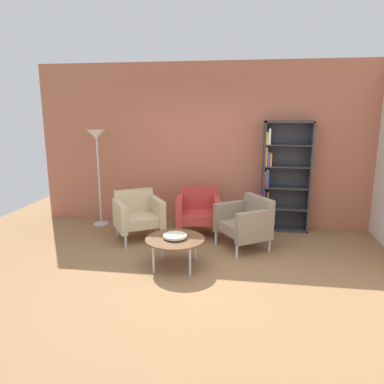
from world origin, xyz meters
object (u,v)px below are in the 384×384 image
armchair_near_window (246,221)px  bookshelf_tall (282,178)px  armchair_by_bookshelf (198,210)px  floor_lamp_torchiere (97,146)px  coffee_table_low (175,240)px  armchair_corner_red (138,214)px  decorative_bowl (175,236)px

armchair_near_window → bookshelf_tall: bearing=113.4°
bookshelf_tall → armchair_by_bookshelf: size_ratio=2.39×
armchair_by_bookshelf → floor_lamp_torchiere: floor_lamp_torchiere is taller
coffee_table_low → armchair_corner_red: armchair_corner_red is taller
bookshelf_tall → coffee_table_low: (-1.54, -1.82, -0.56)m
decorative_bowl → armchair_near_window: 1.27m
bookshelf_tall → armchair_near_window: (-0.60, -0.97, -0.52)m
coffee_table_low → armchair_corner_red: 1.30m
bookshelf_tall → armchair_corner_red: bearing=-160.8°
coffee_table_low → floor_lamp_torchiere: bearing=136.9°
bookshelf_tall → floor_lamp_torchiere: bearing=-176.2°
bookshelf_tall → floor_lamp_torchiere: (-3.26, -0.21, 0.52)m
decorative_bowl → armchair_by_bookshelf: (0.13, 1.36, -0.02)m
armchair_corner_red → armchair_by_bookshelf: 1.02m
armchair_by_bookshelf → armchair_corner_red: bearing=-167.2°
armchair_by_bookshelf → floor_lamp_torchiere: size_ratio=0.46×
armchair_near_window → armchair_corner_red: size_ratio=1.00×
coffee_table_low → bookshelf_tall: bearing=49.8°
armchair_corner_red → floor_lamp_torchiere: bearing=113.3°
bookshelf_tall → armchair_by_bookshelf: 1.57m
bookshelf_tall → armchair_near_window: bookshelf_tall is taller
coffee_table_low → armchair_near_window: armchair_near_window is taller
floor_lamp_torchiere → coffee_table_low: bearing=-43.1°
coffee_table_low → armchair_corner_red: size_ratio=0.85×
bookshelf_tall → armchair_corner_red: size_ratio=2.02×
coffee_table_low → decorative_bowl: bearing=26.6°
armchair_near_window → armchair_by_bookshelf: bearing=-156.7°
coffee_table_low → decorative_bowl: size_ratio=2.50×
decorative_bowl → armchair_by_bookshelf: size_ratio=0.40×
decorative_bowl → armchair_corner_red: size_ratio=0.34×
decorative_bowl → armchair_near_window: armchair_near_window is taller
armchair_near_window → armchair_corner_red: 1.77m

